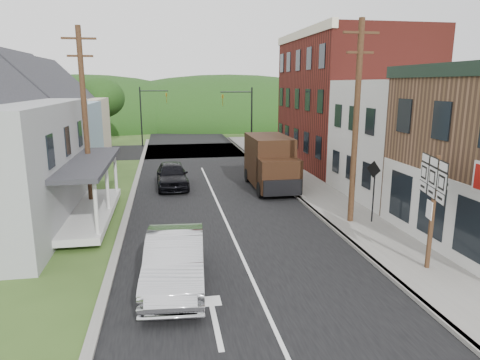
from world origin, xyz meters
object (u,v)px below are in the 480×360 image
delivery_van (271,163)px  route_sign_cluster (432,196)px  dark_sedan (172,175)px  warning_sign (374,183)px  silver_sedan (175,261)px

delivery_van → route_sign_cluster: (2.39, -12.50, 1.06)m
dark_sedan → route_sign_cluster: bearing=-60.9°
dark_sedan → warning_sign: bearing=-47.0°
silver_sedan → delivery_van: (6.09, 12.08, 0.77)m
silver_sedan → route_sign_cluster: 8.68m
dark_sedan → delivery_van: size_ratio=0.81×
dark_sedan → route_sign_cluster: size_ratio=1.18×
route_sign_cluster → warning_sign: size_ratio=1.38×
warning_sign → dark_sedan: bearing=112.6°
silver_sedan → dark_sedan: size_ratio=1.11×
delivery_van → warning_sign: bearing=-68.5°
silver_sedan → delivery_van: 13.55m
route_sign_cluster → silver_sedan: bearing=-168.7°
delivery_van → route_sign_cluster: bearing=-78.7°
silver_sedan → warning_sign: warning_sign is taller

